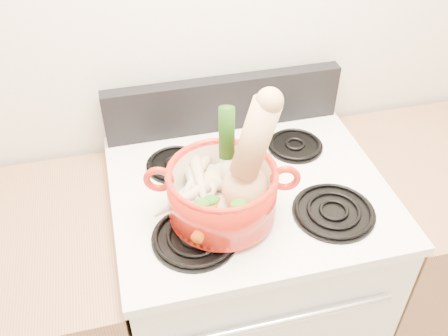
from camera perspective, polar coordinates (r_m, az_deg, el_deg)
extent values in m
cube|color=white|center=(1.52, -0.48, 16.61)|extent=(3.50, 0.02, 2.60)
cube|color=silver|center=(1.80, 2.37, -13.67)|extent=(0.76, 0.65, 0.92)
cube|color=white|center=(1.44, 2.87, -2.50)|extent=(0.78, 0.67, 0.03)
cube|color=black|center=(1.60, -0.01, 7.37)|extent=(0.76, 0.05, 0.18)
cylinder|color=silver|center=(1.35, 6.83, -16.94)|extent=(0.60, 0.02, 0.02)
cylinder|color=black|center=(1.28, -3.33, -7.83)|extent=(0.22, 0.22, 0.02)
cylinder|color=black|center=(1.38, 12.43, -4.81)|extent=(0.22, 0.22, 0.02)
cylinder|color=black|center=(1.50, -5.60, 0.53)|extent=(0.17, 0.17, 0.02)
cylinder|color=black|center=(1.58, 8.13, 2.66)|extent=(0.17, 0.17, 0.02)
cylinder|color=#B61D0F|center=(1.28, -0.22, -2.82)|extent=(0.34, 0.34, 0.14)
torus|color=#B61D0F|center=(1.26, -7.48, -1.29)|extent=(0.08, 0.04, 0.08)
torus|color=#B61D0F|center=(1.26, 7.03, -1.16)|extent=(0.08, 0.04, 0.08)
cylinder|color=silver|center=(1.27, 0.38, 2.01)|extent=(0.05, 0.07, 0.27)
ellipsoid|color=tan|center=(1.34, -1.04, -1.47)|extent=(0.10, 0.09, 0.05)
cone|color=beige|center=(1.30, -1.67, -3.13)|extent=(0.14, 0.20, 0.06)
cone|color=beige|center=(1.31, -2.82, -2.68)|extent=(0.14, 0.16, 0.05)
cone|color=beige|center=(1.30, -3.31, -2.23)|extent=(0.04, 0.20, 0.06)
cone|color=beige|center=(1.27, -4.86, -3.57)|extent=(0.17, 0.09, 0.05)
cone|color=beige|center=(1.32, -3.43, -1.01)|extent=(0.15, 0.18, 0.06)
cone|color=beige|center=(1.29, -2.73, -1.57)|extent=(0.05, 0.22, 0.06)
cone|color=#C13809|center=(1.28, -1.56, -4.36)|extent=(0.06, 0.15, 0.04)
cone|color=#C74409|center=(1.24, -1.80, -5.79)|extent=(0.11, 0.14, 0.04)
cone|color=#C43909|center=(1.26, 1.05, -4.45)|extent=(0.04, 0.17, 0.05)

